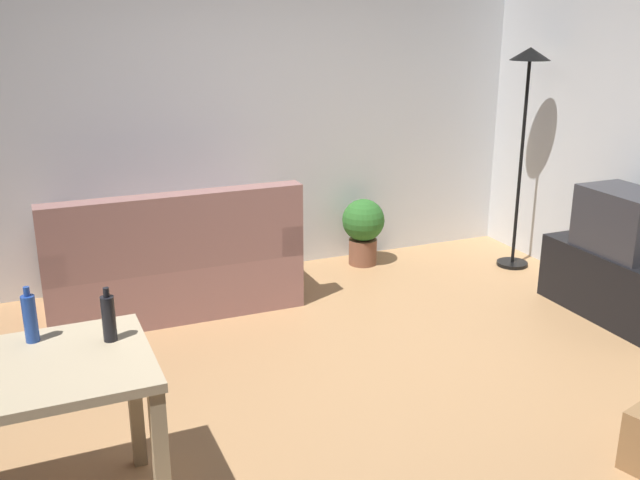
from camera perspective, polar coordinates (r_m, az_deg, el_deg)
name	(u,v)px	position (r m, az deg, el deg)	size (l,w,h in m)	color
ground_plane	(338,392)	(4.21, 1.41, -12.03)	(5.20, 4.40, 0.02)	tan
wall_rear	(225,108)	(5.77, -7.58, 10.37)	(5.20, 0.10, 2.70)	silver
couch	(172,267)	(5.30, -11.72, -2.15)	(1.77, 0.84, 0.92)	#996B66
tv_stand	(616,284)	(5.48, 22.49, -3.26)	(0.44, 1.10, 0.48)	black
tv	(625,222)	(5.34, 23.10, 1.36)	(0.41, 0.60, 0.44)	#2D2D33
torchiere_lamp	(526,98)	(6.05, 16.11, 10.77)	(0.32, 0.32, 1.81)	black
potted_plant	(363,227)	(6.09, 3.46, 1.05)	(0.36, 0.36, 0.57)	brown
bottle_blue	(30,318)	(3.22, -22.08, -5.76)	(0.06, 0.06, 0.24)	#2347A3
bottle_dark	(109,318)	(3.12, -16.47, -5.95)	(0.06, 0.06, 0.24)	black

